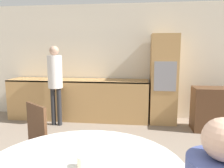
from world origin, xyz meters
TOP-DOWN VIEW (x-y plane):
  - wall_back at (0.00, 5.09)m, footprint 6.86×0.05m
  - kitchen_counter at (-1.01, 4.75)m, footprint 3.14×0.60m
  - oven_unit at (0.87, 4.75)m, footprint 0.55×0.59m
  - sideboard at (2.00, 4.34)m, footprint 1.17×0.45m
  - chair_far_left at (-0.77, 2.03)m, footprint 0.56×0.56m
  - person_standing at (-1.35, 4.26)m, footprint 0.29×0.29m
  - cup at (-0.03, 1.37)m, footprint 0.07×0.07m

SIDE VIEW (x-z plane):
  - sideboard at x=2.00m, z-range 0.00..0.85m
  - kitchen_counter at x=-1.01m, z-range 0.01..0.92m
  - chair_far_left at x=-0.77m, z-range 0.06..1.06m
  - cup at x=-0.03m, z-range 0.76..0.84m
  - oven_unit at x=0.87m, z-range 0.00..1.90m
  - person_standing at x=-1.35m, z-range 0.21..1.86m
  - wall_back at x=0.00m, z-range 0.00..2.60m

